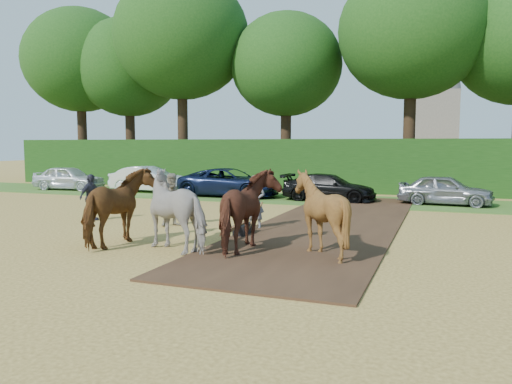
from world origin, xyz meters
The scene contains 10 objects.
ground centered at (0.00, 0.00, 0.00)m, with size 120.00×120.00×0.00m, color gold.
earth_strip centered at (1.50, 7.00, 0.03)m, with size 4.50×17.00×0.05m, color #472D1C.
grass_verge centered at (0.00, 14.00, 0.01)m, with size 50.00×5.00×0.03m, color #38601E.
hedgerow centered at (0.00, 18.50, 1.50)m, with size 46.00×1.60×3.00m, color #14380F.
spectator_near centered at (-3.35, 4.73, 0.88)m, with size 0.86×0.67×1.76m, color #ACA587.
spectator_far centered at (-6.72, 4.72, 0.83)m, with size 0.98×0.41×1.66m, color #252631.
plough_team centered at (-0.40, 1.87, 1.04)m, with size 6.85×5.20×2.09m.
parked_cars centered at (-5.47, 13.89, 0.71)m, with size 25.04×2.61×1.48m.
treeline centered at (-1.69, 21.69, 8.97)m, with size 48.70×10.60×14.21m.
church centered at (4.00, 55.00, 13.73)m, with size 5.20×5.20×27.00m.
Camera 1 is at (5.06, -9.71, 2.75)m, focal length 35.00 mm.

